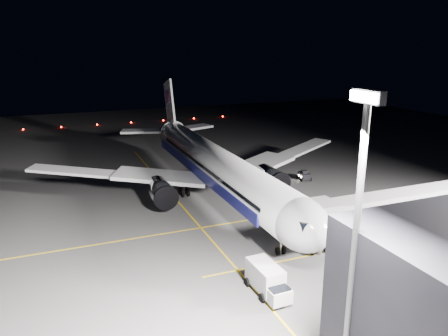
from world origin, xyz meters
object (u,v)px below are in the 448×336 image
at_px(floodlight_mast_south, 356,226).
at_px(safety_cone_b, 308,198).
at_px(safety_cone_a, 227,179).
at_px(safety_cone_c, 272,174).
at_px(service_truck, 268,280).
at_px(baggage_tug, 304,176).
at_px(jet_bridge, 416,200).
at_px(airliner, 214,164).

distance_m(floodlight_mast_south, safety_cone_b, 40.73).
bearing_deg(safety_cone_a, safety_cone_c, 88.66).
relative_size(service_truck, baggage_tug, 2.11).
distance_m(jet_bridge, safety_cone_b, 17.35).
bearing_deg(baggage_tug, safety_cone_c, -126.19).
relative_size(airliner, safety_cone_c, 106.96).
height_order(airliner, service_truck, airliner).
bearing_deg(safety_cone_a, airliner, -37.73).
bearing_deg(jet_bridge, service_truck, -77.28).
distance_m(jet_bridge, floodlight_mast_south, 31.05).
height_order(baggage_tug, safety_cone_a, baggage_tug).
xyz_separation_m(floodlight_mast_south, safety_cone_c, (-47.31, 19.66, -12.08)).
bearing_deg(safety_cone_a, jet_bridge, 23.89).
bearing_deg(floodlight_mast_south, safety_cone_b, 150.93).
bearing_deg(airliner, service_truck, -10.40).
xyz_separation_m(baggage_tug, safety_cone_b, (8.91, -4.89, -0.49)).
height_order(safety_cone_a, safety_cone_c, safety_cone_c).
relative_size(jet_bridge, safety_cone_a, 60.35).
bearing_deg(jet_bridge, floodlight_mast_south, -53.21).
relative_size(floodlight_mast_south, safety_cone_c, 36.01).
bearing_deg(safety_cone_a, baggage_tug, 70.22).
height_order(safety_cone_a, safety_cone_b, safety_cone_b).
distance_m(baggage_tug, safety_cone_b, 10.18).
xyz_separation_m(airliner, baggage_tug, (-1.84, 17.78, -4.36)).
bearing_deg(baggage_tug, floodlight_mast_south, -18.45).
xyz_separation_m(airliner, safety_cone_a, (-6.44, 4.98, -4.88)).
xyz_separation_m(service_truck, baggage_tug, (-30.16, 22.98, -0.73)).
height_order(service_truck, safety_cone_b, service_truck).
height_order(floodlight_mast_south, service_truck, floodlight_mast_south).
bearing_deg(baggage_tug, airliner, -73.54).
xyz_separation_m(jet_bridge, safety_cone_b, (-16.00, -5.17, -4.27)).
distance_m(service_truck, baggage_tug, 37.93).
distance_m(floodlight_mast_south, safety_cone_a, 50.25).
bearing_deg(airliner, safety_cone_b, 61.23).
distance_m(airliner, baggage_tug, 18.40).
xyz_separation_m(safety_cone_a, safety_cone_c, (0.20, 8.66, 0.00)).
height_order(floodlight_mast_south, safety_cone_b, floodlight_mast_south).
xyz_separation_m(airliner, jet_bridge, (23.08, 18.06, -0.58)).
bearing_deg(service_truck, airliner, 167.78).
height_order(baggage_tug, safety_cone_c, baggage_tug).
bearing_deg(safety_cone_c, baggage_tug, 43.25).
bearing_deg(safety_cone_c, safety_cone_a, -91.34).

